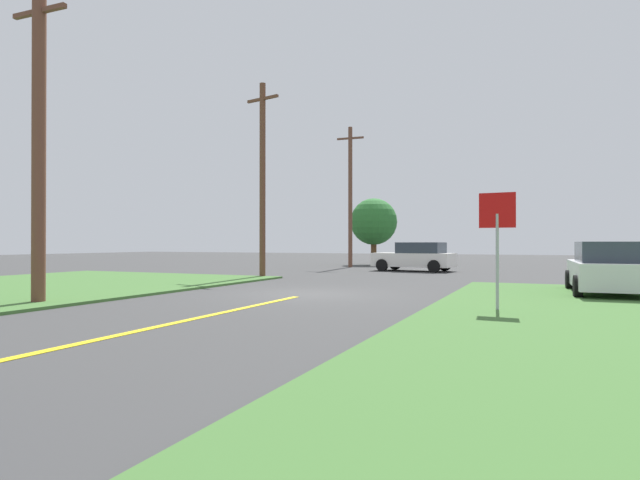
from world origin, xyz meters
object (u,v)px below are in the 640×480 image
(car_approaching_junction, at_px, (415,257))
(utility_pole_mid, at_px, (263,177))
(car_on_crossroad, at_px, (610,269))
(oak_tree_left, at_px, (374,222))
(stop_sign, at_px, (497,228))
(utility_pole_far, at_px, (350,195))
(utility_pole_near, at_px, (39,141))

(car_approaching_junction, bearing_deg, utility_pole_mid, 64.69)
(car_on_crossroad, distance_m, oak_tree_left, 22.88)
(stop_sign, height_order, car_on_crossroad, stop_sign)
(utility_pole_far, bearing_deg, car_on_crossroad, -46.59)
(car_on_crossroad, distance_m, utility_pole_near, 16.37)
(utility_pole_far, bearing_deg, utility_pole_mid, -90.70)
(utility_pole_near, bearing_deg, car_on_crossroad, 31.10)
(stop_sign, relative_size, utility_pole_near, 0.33)
(utility_pole_near, height_order, utility_pole_far, utility_pole_far)
(stop_sign, distance_m, utility_pole_far, 22.38)
(utility_pole_near, relative_size, utility_pole_mid, 0.92)
(car_approaching_junction, xyz_separation_m, utility_pole_far, (-5.02, 3.03, 3.94))
(utility_pole_far, bearing_deg, stop_sign, -61.24)
(utility_pole_mid, distance_m, utility_pole_far, 11.25)
(oak_tree_left, bearing_deg, utility_pole_near, -91.06)
(utility_pole_far, relative_size, oak_tree_left, 1.89)
(car_on_crossroad, xyz_separation_m, car_approaching_junction, (-8.43, 11.19, 0.00))
(stop_sign, distance_m, car_on_crossroad, 6.04)
(stop_sign, height_order, car_approaching_junction, stop_sign)
(stop_sign, bearing_deg, oak_tree_left, -63.98)
(car_on_crossroad, distance_m, utility_pole_far, 19.96)
(utility_pole_far, height_order, oak_tree_left, utility_pole_far)
(car_on_crossroad, distance_m, car_approaching_junction, 14.01)
(car_approaching_junction, height_order, utility_pole_near, utility_pole_near)
(utility_pole_near, bearing_deg, stop_sign, 15.44)
(car_approaching_junction, relative_size, oak_tree_left, 0.95)
(car_on_crossroad, relative_size, utility_pole_far, 0.47)
(stop_sign, xyz_separation_m, utility_pole_near, (-10.95, -3.02, 2.27))
(utility_pole_mid, relative_size, oak_tree_left, 1.83)
(car_on_crossroad, bearing_deg, utility_pole_mid, 75.79)
(utility_pole_near, distance_m, utility_pole_mid, 11.25)
(stop_sign, bearing_deg, utility_pole_mid, -34.93)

